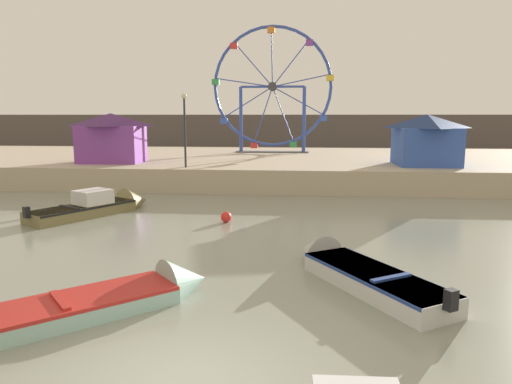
# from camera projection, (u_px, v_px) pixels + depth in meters

# --- Properties ---
(quay_promenade) EXTENTS (110.00, 18.81, 1.37)m
(quay_promenade) POSITION_uv_depth(u_px,v_px,m) (274.00, 165.00, 34.70)
(quay_promenade) COLOR #B7A88E
(quay_promenade) RESTS_ON ground_plane
(distant_town_skyline) EXTENTS (140.00, 3.00, 4.40)m
(distant_town_skyline) POSITION_uv_depth(u_px,v_px,m) (283.00, 133.00, 56.00)
(distant_town_skyline) COLOR #564C47
(distant_town_skyline) RESTS_ON ground_plane
(motorboat_seafoam) EXTENTS (4.64, 4.32, 1.33)m
(motorboat_seafoam) POSITION_uv_depth(u_px,v_px,m) (128.00, 295.00, 10.78)
(motorboat_seafoam) COLOR #93BCAD
(motorboat_seafoam) RESTS_ON ground_plane
(motorboat_olive_wood) EXTENTS (4.26, 5.72, 1.56)m
(motorboat_olive_wood) POSITION_uv_depth(u_px,v_px,m) (103.00, 206.00, 20.89)
(motorboat_olive_wood) COLOR olive
(motorboat_olive_wood) RESTS_ON ground_plane
(motorboat_pale_grey) EXTENTS (4.02, 5.38, 1.28)m
(motorboat_pale_grey) POSITION_uv_depth(u_px,v_px,m) (350.00, 269.00, 12.45)
(motorboat_pale_grey) COLOR silver
(motorboat_pale_grey) RESTS_ON ground_plane
(ferris_wheel_blue_frame) EXTENTS (9.57, 1.20, 9.87)m
(ferris_wheel_blue_frame) POSITION_uv_depth(u_px,v_px,m) (272.00, 90.00, 36.99)
(ferris_wheel_blue_frame) COLOR #334CA8
(ferris_wheel_blue_frame) RESTS_ON quay_promenade
(carnival_booth_blue_tent) EXTENTS (3.75, 3.85, 3.00)m
(carnival_booth_blue_tent) POSITION_uv_depth(u_px,v_px,m) (426.00, 139.00, 27.79)
(carnival_booth_blue_tent) COLOR #3356B7
(carnival_booth_blue_tent) RESTS_ON quay_promenade
(carnival_booth_purple_stall) EXTENTS (4.21, 3.04, 3.07)m
(carnival_booth_purple_stall) POSITION_uv_depth(u_px,v_px,m) (111.00, 137.00, 29.43)
(carnival_booth_purple_stall) COLOR purple
(carnival_booth_purple_stall) RESTS_ON quay_promenade
(promenade_lamp_near) EXTENTS (0.32, 0.32, 4.19)m
(promenade_lamp_near) POSITION_uv_depth(u_px,v_px,m) (185.00, 119.00, 26.42)
(promenade_lamp_near) COLOR #2D2D33
(promenade_lamp_near) RESTS_ON quay_promenade
(mooring_buoy_orange) EXTENTS (0.44, 0.44, 0.44)m
(mooring_buoy_orange) POSITION_uv_depth(u_px,v_px,m) (226.00, 217.00, 19.07)
(mooring_buoy_orange) COLOR red
(mooring_buoy_orange) RESTS_ON ground_plane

